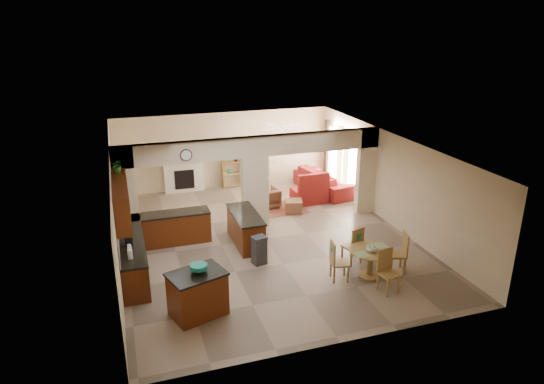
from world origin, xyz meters
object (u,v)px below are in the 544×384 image
object	(u,v)px
armchair	(268,198)
kitchen_island	(198,294)
sofa	(325,181)
dining_table	(370,259)

from	to	relation	value
armchair	kitchen_island	bearing A→B (deg)	48.91
sofa	armchair	size ratio (longest dim) A/B	3.81
kitchen_island	dining_table	xyz separation A→B (m)	(4.28, 0.31, -0.01)
kitchen_island	armchair	size ratio (longest dim) A/B	1.88
kitchen_island	dining_table	size ratio (longest dim) A/B	1.27
armchair	sofa	bearing A→B (deg)	-170.82
dining_table	armchair	bearing A→B (deg)	100.38
dining_table	armchair	xyz separation A→B (m)	(-0.96, 5.25, -0.16)
kitchen_island	dining_table	bearing A→B (deg)	-13.61
dining_table	armchair	distance (m)	5.34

